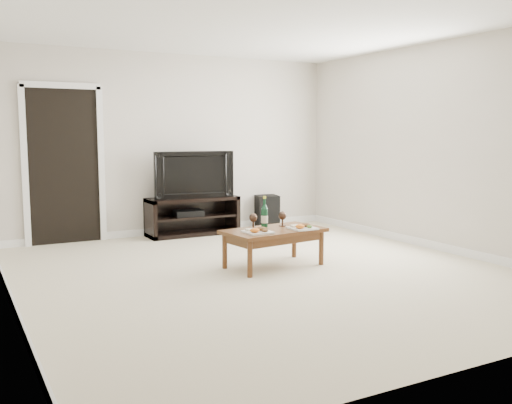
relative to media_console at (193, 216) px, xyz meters
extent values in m
plane|color=beige|center=(-0.18, -2.50, -0.28)|extent=(5.50, 5.50, 0.00)
cube|color=beige|center=(-0.18, 0.27, 1.02)|extent=(5.00, 0.04, 2.60)
cube|color=white|center=(-0.18, -2.50, 2.35)|extent=(5.00, 5.50, 0.04)
cube|color=black|center=(-1.73, 0.24, 0.75)|extent=(0.90, 0.02, 2.05)
cube|color=black|center=(0.00, 0.00, 0.00)|extent=(1.33, 0.45, 0.55)
imported|color=black|center=(0.00, 0.00, 0.61)|extent=(1.17, 0.27, 0.67)
cube|color=black|center=(-0.07, -0.01, 0.05)|extent=(0.44, 0.35, 0.08)
cube|color=black|center=(1.29, 0.09, -0.02)|extent=(0.40, 0.40, 0.50)
cube|color=#5B3219|center=(0.04, -2.27, -0.07)|extent=(1.17, 0.73, 0.42)
cube|color=white|center=(-0.23, -2.39, 0.18)|extent=(0.27, 0.27, 0.07)
cube|color=white|center=(0.32, -2.41, 0.18)|extent=(0.27, 0.27, 0.07)
cylinder|color=#103D22|center=(0.02, -2.09, 0.32)|extent=(0.07, 0.07, 0.35)
camera|label=1|loc=(-3.08, -7.63, 1.20)|focal=40.00mm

